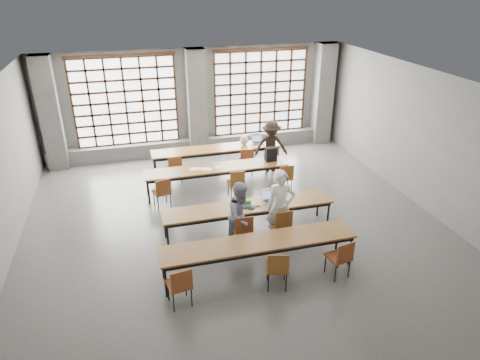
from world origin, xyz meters
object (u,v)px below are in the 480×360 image
at_px(chair_back_left, 175,166).
at_px(chair_near_right, 341,255).
at_px(student_female, 242,215).
at_px(desk_row_a, 217,150).
at_px(phone, 257,206).
at_px(backpack, 271,154).
at_px(student_back, 271,146).
at_px(laptop_front, 269,198).
at_px(mouse, 287,200).
at_px(chair_back_right, 272,156).
at_px(chair_front_left, 243,228).
at_px(chair_mid_right, 285,176).
at_px(chair_front_right, 282,223).
at_px(laptop_back, 257,141).
at_px(green_box, 245,202).
at_px(chair_back_mid, 247,159).
at_px(chair_near_left, 180,283).
at_px(plastic_bag, 244,140).
at_px(desk_row_d, 259,244).
at_px(desk_row_c, 248,208).
at_px(desk_row_b, 217,169).
at_px(chair_mid_left, 162,190).
at_px(chair_mid_centre, 236,181).
at_px(red_pouch, 179,282).
at_px(student_male, 280,207).

relative_size(chair_back_left, chair_near_right, 1.00).
bearing_deg(student_female, desk_row_a, 57.09).
xyz_separation_m(phone, backpack, (1.18, 2.47, 0.19)).
height_order(desk_row_a, student_back, student_back).
xyz_separation_m(laptop_front, mouse, (0.40, -0.13, -0.04)).
bearing_deg(laptop_front, desk_row_a, 97.38).
height_order(chair_back_left, chair_back_right, same).
height_order(chair_front_left, backpack, backpack).
bearing_deg(chair_back_right, chair_mid_right, -94.15).
xyz_separation_m(chair_front_right, laptop_back, (0.83, 4.50, 0.25)).
xyz_separation_m(chair_back_left, green_box, (1.27, -3.05, 0.24)).
xyz_separation_m(chair_back_left, student_back, (2.99, 0.13, 0.27)).
xyz_separation_m(desk_row_a, chair_mid_right, (1.48, -2.07, -0.13)).
height_order(chair_back_left, chair_mid_right, same).
distance_m(chair_back_mid, chair_near_left, 5.93).
bearing_deg(chair_front_right, plastic_bag, 85.17).
xyz_separation_m(chair_mid_right, student_back, (0.12, 1.57, 0.27)).
distance_m(desk_row_d, plastic_bag, 5.43).
bearing_deg(chair_front_right, chair_near_left, -149.36).
height_order(desk_row_a, desk_row_c, same).
height_order(chair_front_right, plastic_bag, plastic_bag).
bearing_deg(desk_row_b, chair_front_left, -91.25).
relative_size(chair_back_left, student_female, 0.56).
distance_m(chair_back_left, student_female, 3.78).
distance_m(desk_row_a, chair_mid_right, 2.55).
distance_m(chair_back_left, chair_front_left, 3.90).
bearing_deg(chair_mid_left, chair_mid_centre, -0.06).
relative_size(chair_mid_left, plastic_bag, 3.08).
relative_size(chair_back_left, red_pouch, 4.40).
height_order(chair_near_left, phone, chair_near_left).
distance_m(chair_back_mid, chair_near_right, 5.26).
xyz_separation_m(student_female, student_back, (1.98, 3.76, 0.01)).
height_order(chair_mid_right, student_male, student_male).
bearing_deg(chair_near_right, chair_back_right, 86.07).
height_order(chair_mid_left, red_pouch, chair_mid_left).
bearing_deg(plastic_bag, student_male, -94.99).
relative_size(chair_back_right, student_back, 0.55).
bearing_deg(green_box, desk_row_d, -95.88).
distance_m(chair_mid_right, phone, 2.27).
relative_size(chair_near_left, laptop_back, 2.26).
bearing_deg(red_pouch, chair_near_right, -1.39).
distance_m(chair_back_right, mouse, 3.24).
xyz_separation_m(chair_near_right, mouse, (-0.35, 2.09, 0.21)).
xyz_separation_m(mouse, phone, (-0.77, -0.08, -0.01)).
height_order(student_back, laptop_front, student_back).
height_order(chair_front_left, phone, chair_front_left).
relative_size(chair_near_left, plastic_bag, 3.08).
distance_m(chair_back_left, phone, 3.57).
relative_size(laptop_front, phone, 2.79).
distance_m(student_male, mouse, 0.61).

